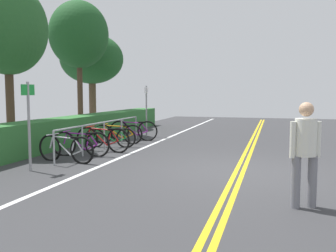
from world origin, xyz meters
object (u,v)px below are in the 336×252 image
at_px(sign_post_far, 146,106).
at_px(bicycle_0, 66,149).
at_px(bicycle_2, 103,139).
at_px(sign_post_near, 29,117).
at_px(pedestrian, 305,148).
at_px(bicycle_3, 110,137).
at_px(tree_mid, 7,29).
at_px(tree_extra, 92,59).
at_px(tree_far_right, 79,35).
at_px(bicycle_4, 118,134).
at_px(bicycle_1, 81,144).
at_px(bicycle_5, 133,131).
at_px(bike_rack, 104,129).

bearing_deg(sign_post_far, bicycle_0, 178.61).
xyz_separation_m(bicycle_2, sign_post_near, (-2.99, 0.32, 0.85)).
distance_m(bicycle_2, pedestrian, 6.80).
height_order(bicycle_3, sign_post_near, sign_post_near).
height_order(bicycle_2, sign_post_far, sign_post_far).
bearing_deg(sign_post_far, sign_post_near, 177.32).
distance_m(bicycle_2, tree_mid, 4.40).
height_order(bicycle_0, bicycle_2, bicycle_2).
xyz_separation_m(tree_mid, tree_extra, (7.23, 1.00, -0.25)).
distance_m(bicycle_3, pedestrian, 7.48).
height_order(bicycle_0, sign_post_near, sign_post_near).
relative_size(sign_post_near, tree_far_right, 0.36).
height_order(bicycle_0, bicycle_3, bicycle_0).
distance_m(pedestrian, tree_mid, 9.44).
distance_m(bicycle_3, tree_mid, 4.53).
bearing_deg(sign_post_far, bicycle_4, 172.08).
height_order(bicycle_1, tree_far_right, tree_far_right).
xyz_separation_m(bicycle_5, tree_far_right, (1.28, 2.91, 3.81)).
distance_m(bike_rack, bicycle_3, 0.55).
bearing_deg(sign_post_near, bicycle_3, -2.47).
bearing_deg(bike_rack, pedestrian, -129.19).
xyz_separation_m(bicycle_5, tree_extra, (4.05, 3.79, 3.06)).
xyz_separation_m(bicycle_5, tree_mid, (-3.18, 2.79, 3.31)).
height_order(sign_post_near, tree_mid, tree_mid).
height_order(bike_rack, tree_mid, tree_mid).
xyz_separation_m(bike_rack, bicycle_4, (1.36, 0.14, -0.30)).
xyz_separation_m(sign_post_far, tree_extra, (2.82, 3.87, 2.19)).
bearing_deg(bicycle_2, bike_rack, 19.49).
relative_size(bicycle_2, sign_post_near, 0.91).
relative_size(bicycle_3, tree_mid, 0.32).
bearing_deg(pedestrian, sign_post_near, 79.06).
xyz_separation_m(sign_post_near, tree_extra, (9.75, 3.55, 2.21)).
distance_m(sign_post_far, tree_far_right, 4.19).
height_order(bicycle_3, bicycle_4, bicycle_4).
height_order(bike_rack, bicycle_4, bike_rack).
bearing_deg(pedestrian, bicycle_2, 52.81).
xyz_separation_m(bicycle_4, bicycle_5, (0.92, -0.21, 0.03)).
bearing_deg(bicycle_4, sign_post_near, 179.69).
xyz_separation_m(bicycle_5, pedestrian, (-6.81, -5.48, 0.56)).
height_order(bicycle_1, bicycle_3, bicycle_1).
xyz_separation_m(pedestrian, tree_mid, (3.62, 8.27, 2.75)).
bearing_deg(bicycle_3, bicycle_0, -179.63).
xyz_separation_m(bicycle_4, tree_far_right, (2.20, 2.70, 3.84)).
bearing_deg(sign_post_near, tree_extra, 19.99).
bearing_deg(bicycle_0, sign_post_far, -1.39).
height_order(bicycle_5, tree_extra, tree_extra).
bearing_deg(tree_mid, pedestrian, -113.68).
height_order(bicycle_1, pedestrian, pedestrian).
xyz_separation_m(bicycle_0, bicycle_1, (0.89, 0.08, 0.00)).
distance_m(tree_mid, tree_far_right, 4.49).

